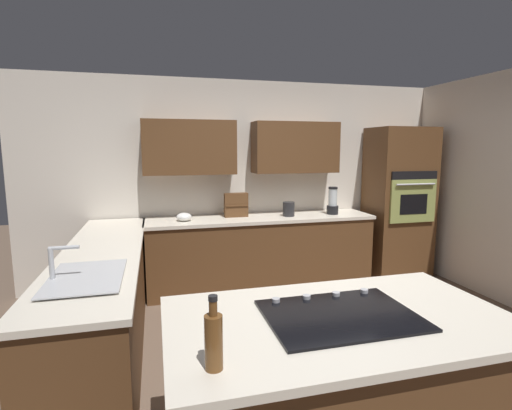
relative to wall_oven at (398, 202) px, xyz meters
name	(u,v)px	position (x,y,z in m)	size (l,w,h in m)	color
ground_plane	(325,353)	(1.85, 1.72, -1.01)	(14.00, 14.00, 0.00)	brown
wall_back	(257,174)	(1.91, -0.33, 0.40)	(6.00, 0.44, 2.60)	silver
lower_cabinets_back	(261,253)	(1.95, 0.00, -0.58)	(2.80, 0.60, 0.86)	brown
countertop_back	(261,218)	(1.95, 0.00, -0.13)	(2.84, 0.64, 0.04)	silver
lower_cabinets_side	(105,302)	(3.67, 1.17, -0.58)	(0.60, 2.90, 0.86)	brown
countertop_side	(102,252)	(3.67, 1.17, -0.13)	(0.64, 2.94, 0.04)	silver
island_base	(337,401)	(2.33, 2.87, -0.58)	(1.68, 0.92, 0.86)	brown
island_top	(340,320)	(2.33, 2.87, -0.13)	(1.76, 1.00, 0.04)	silver
wall_oven	(398,202)	(0.00, 0.00, 0.00)	(0.80, 0.66, 2.02)	brown
sink_unit	(85,277)	(3.68, 1.94, -0.09)	(0.46, 0.70, 0.23)	#515456
cooktop	(340,315)	(2.33, 2.87, -0.10)	(0.76, 0.56, 0.03)	black
blender	(333,202)	(1.00, 0.04, 0.04)	(0.15, 0.15, 0.35)	black
mixing_bowl	(184,217)	(2.90, 0.04, -0.06)	(0.18, 0.18, 0.10)	white
spice_rack	(236,205)	(2.25, -0.08, 0.04)	(0.29, 0.11, 0.30)	brown
kettle	(289,209)	(1.60, 0.04, -0.02)	(0.15, 0.15, 0.18)	#262628
oil_bottle	(214,340)	(3.02, 3.18, 0.01)	(0.07, 0.07, 0.30)	brown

